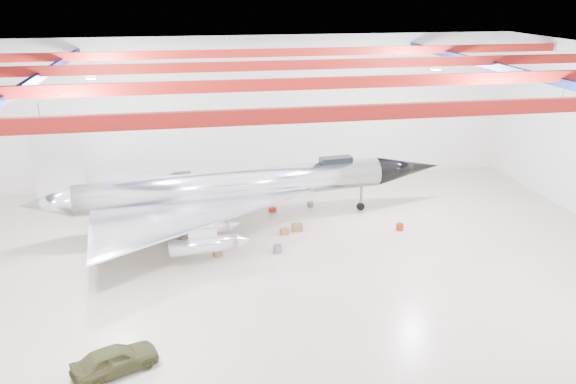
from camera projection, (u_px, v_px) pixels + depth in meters
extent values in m
plane|color=#B9AB93|center=(292.00, 270.00, 29.99)|extent=(40.00, 40.00, 0.00)
plane|color=silver|center=(255.00, 111.00, 41.95)|extent=(40.00, 0.00, 40.00)
plane|color=#0A0F38|center=(292.00, 61.00, 26.20)|extent=(40.00, 40.00, 0.00)
cube|color=maroon|center=(344.00, 113.00, 18.10)|extent=(39.50, 0.25, 0.50)
cube|color=maroon|center=(306.00, 84.00, 23.64)|extent=(39.50, 0.25, 0.50)
cube|color=maroon|center=(281.00, 65.00, 29.18)|extent=(39.50, 0.25, 0.50)
cube|color=maroon|center=(265.00, 53.00, 34.72)|extent=(39.50, 0.25, 0.50)
cube|color=#0E1C54|center=(23.00, 88.00, 24.48)|extent=(0.25, 29.50, 0.40)
cube|color=#0E1C54|center=(523.00, 73.00, 28.55)|extent=(0.25, 29.50, 0.40)
cube|color=silver|center=(41.00, 126.00, 19.42)|extent=(0.55, 0.55, 0.25)
cube|color=silver|center=(561.00, 106.00, 22.80)|extent=(0.55, 0.55, 0.25)
cube|color=silver|center=(91.00, 76.00, 30.50)|extent=(0.55, 0.55, 0.25)
cube|color=silver|center=(436.00, 67.00, 33.89)|extent=(0.55, 0.55, 0.25)
cylinder|color=silver|center=(235.00, 185.00, 34.80)|extent=(19.15, 4.04, 1.91)
cone|color=black|center=(407.00, 168.00, 38.04)|extent=(4.95, 2.43, 1.91)
cone|color=silver|center=(46.00, 204.00, 31.82)|extent=(3.05, 2.21, 1.91)
cube|color=silver|center=(57.00, 161.00, 31.23)|extent=(2.66, 0.41, 4.29)
cube|color=black|center=(336.00, 161.00, 36.27)|extent=(2.17, 0.99, 0.48)
cylinder|color=silver|center=(203.00, 245.00, 29.77)|extent=(3.69, 1.26, 0.86)
cylinder|color=silver|center=(197.00, 228.00, 31.91)|extent=(3.69, 1.26, 0.86)
cylinder|color=silver|center=(185.00, 195.00, 37.05)|extent=(3.69, 1.26, 0.86)
cylinder|color=silver|center=(180.00, 183.00, 39.19)|extent=(3.69, 1.26, 0.86)
cylinder|color=#59595B|center=(361.00, 198.00, 37.76)|extent=(0.17, 0.17, 1.72)
cylinder|color=black|center=(361.00, 206.00, 37.96)|extent=(0.55, 0.27, 0.53)
cylinder|color=#59595B|center=(180.00, 234.00, 32.24)|extent=(0.17, 0.17, 1.72)
cylinder|color=black|center=(180.00, 244.00, 32.45)|extent=(0.55, 0.27, 0.53)
cylinder|color=#59595B|center=(171.00, 205.00, 36.53)|extent=(0.17, 0.17, 1.72)
cylinder|color=black|center=(172.00, 214.00, 36.73)|extent=(0.55, 0.27, 0.53)
imported|color=#3C3D1E|center=(115.00, 359.00, 21.88)|extent=(3.59, 2.61, 1.14)
cube|color=olive|center=(218.00, 253.00, 31.47)|extent=(0.57, 0.50, 0.34)
cube|color=maroon|center=(272.00, 210.00, 37.72)|extent=(0.52, 0.46, 0.31)
cylinder|color=#59595B|center=(277.00, 249.00, 31.89)|extent=(0.60, 0.60, 0.45)
cube|color=olive|center=(297.00, 227.00, 34.77)|extent=(0.68, 0.56, 0.45)
cube|color=#59595B|center=(184.00, 224.00, 35.49)|extent=(0.40, 0.35, 0.24)
cylinder|color=maroon|center=(400.00, 227.00, 34.87)|extent=(0.59, 0.59, 0.42)
cube|color=olive|center=(284.00, 232.00, 34.28)|extent=(0.51, 0.41, 0.35)
cylinder|color=#59595B|center=(310.00, 204.00, 38.57)|extent=(0.52, 0.52, 0.37)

